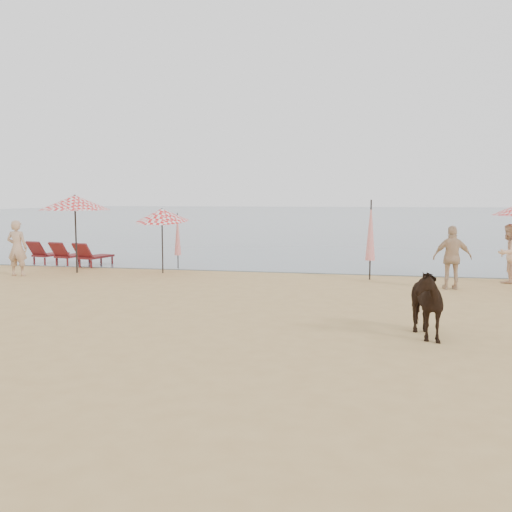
{
  "coord_description": "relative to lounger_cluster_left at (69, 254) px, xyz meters",
  "views": [
    {
      "loc": [
        3.07,
        -9.48,
        2.63
      ],
      "look_at": [
        0.0,
        5.0,
        1.1
      ],
      "focal_mm": 40.0,
      "sensor_mm": 36.0,
      "label": 1
    }
  ],
  "objects": [
    {
      "name": "umbrella_closed_right",
      "position": [
        11.49,
        -1.56,
        1.13
      ],
      "size": [
        0.31,
        0.31,
        2.55
      ],
      "rotation": [
        0.0,
        0.0,
        0.13
      ],
      "color": "black",
      "rests_on": "ground"
    },
    {
      "name": "umbrella_open_left_b",
      "position": [
        4.41,
        -1.43,
        1.58
      ],
      "size": [
        1.83,
        1.86,
        2.33
      ],
      "rotation": [
        0.0,
        0.0,
        -0.41
      ],
      "color": "black",
      "rests_on": "ground"
    },
    {
      "name": "cow",
      "position": [
        12.5,
        -9.05,
        0.23
      ],
      "size": [
        1.1,
        1.71,
        1.34
      ],
      "primitive_type": "imported",
      "rotation": [
        0.0,
        0.0,
        0.26
      ],
      "color": "black",
      "rests_on": "ground"
    },
    {
      "name": "sea",
      "position": [
        8.6,
        69.47,
        -0.44
      ],
      "size": [
        160.0,
        140.0,
        0.06
      ],
      "primitive_type": "cube",
      "color": "#51606B",
      "rests_on": "ground"
    },
    {
      "name": "ground",
      "position": [
        8.6,
        -10.53,
        -0.44
      ],
      "size": [
        120.0,
        120.0,
        0.0
      ],
      "primitive_type": "plane",
      "color": "tan",
      "rests_on": "ground"
    },
    {
      "name": "umbrella_closed_left",
      "position": [
        4.51,
        -0.13,
        0.83
      ],
      "size": [
        0.25,
        0.25,
        2.06
      ],
      "rotation": [
        0.0,
        0.0,
        0.06
      ],
      "color": "black",
      "rests_on": "ground"
    },
    {
      "name": "umbrella_open_left_a",
      "position": [
        1.43,
        -1.96,
        2.01
      ],
      "size": [
        2.39,
        2.39,
        2.72
      ],
      "rotation": [
        0.0,
        0.0,
        0.18
      ],
      "color": "black",
      "rests_on": "ground"
    },
    {
      "name": "beachgoer_left",
      "position": [
        -0.12,
        -3.06,
        0.49
      ],
      "size": [
        0.73,
        0.52,
        1.87
      ],
      "primitive_type": "imported",
      "rotation": [
        0.0,
        0.0,
        3.25
      ],
      "color": "tan",
      "rests_on": "ground"
    },
    {
      "name": "beachgoer_right_b",
      "position": [
        13.81,
        -3.03,
        0.47
      ],
      "size": [
        1.1,
        0.53,
        1.83
      ],
      "primitive_type": "imported",
      "rotation": [
        0.0,
        0.0,
        3.22
      ],
      "color": "tan",
      "rests_on": "ground"
    },
    {
      "name": "lounger_cluster_left",
      "position": [
        0.0,
        0.0,
        0.0
      ],
      "size": [
        3.16,
        2.22,
        0.64
      ],
      "rotation": [
        0.0,
        0.0,
        -0.19
      ],
      "color": "maroon",
      "rests_on": "ground"
    },
    {
      "name": "beachgoer_right_a",
      "position": [
        15.65,
        -1.4,
        0.47
      ],
      "size": [
        1.12,
        1.11,
        1.82
      ],
      "primitive_type": "imported",
      "rotation": [
        0.0,
        0.0,
        3.89
      ],
      "color": "#E2B38D",
      "rests_on": "ground"
    }
  ]
}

